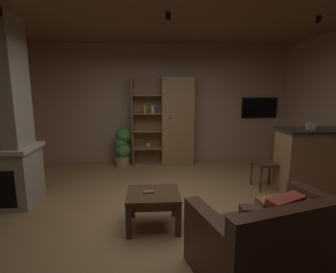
{
  "coord_description": "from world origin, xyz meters",
  "views": [
    {
      "loc": [
        -0.26,
        -3.37,
        1.75
      ],
      "look_at": [
        0.0,
        0.4,
        1.05
      ],
      "focal_mm": 27.37,
      "sensor_mm": 36.0,
      "label": 1
    }
  ],
  "objects": [
    {
      "name": "track_light_spot_2",
      "position": [
        2.09,
        0.26,
        2.7
      ],
      "size": [
        0.07,
        0.07,
        0.09
      ],
      "primitive_type": "cylinder",
      "color": "black"
    },
    {
      "name": "leather_couch",
      "position": [
        0.91,
        -1.23,
        0.31
      ],
      "size": [
        1.65,
        1.25,
        0.84
      ],
      "color": "#4C2D1E",
      "rests_on": "ground"
    },
    {
      "name": "potted_floor_plant",
      "position": [
        -0.91,
        2.38,
        0.47
      ],
      "size": [
        0.37,
        0.36,
        0.9
      ],
      "color": "#9E896B",
      "rests_on": "ground"
    },
    {
      "name": "bookshelf_cabinet",
      "position": [
        0.28,
        2.52,
        1.0
      ],
      "size": [
        1.4,
        0.41,
        2.02
      ],
      "color": "#997047",
      "rests_on": "ground"
    },
    {
      "name": "dining_chair",
      "position": [
        1.86,
        0.87,
        0.53
      ],
      "size": [
        0.45,
        0.45,
        0.92
      ],
      "color": "#4C331E",
      "rests_on": "ground"
    },
    {
      "name": "kitchen_bar_counter",
      "position": [
        2.59,
        0.66,
        0.55
      ],
      "size": [
        1.38,
        0.61,
        1.1
      ],
      "color": "#997047",
      "rests_on": "ground"
    },
    {
      "name": "window_pane_back",
      "position": [
        -0.26,
        2.76,
        1.33
      ],
      "size": [
        0.55,
        0.01,
        0.83
      ],
      "primitive_type": "cube",
      "color": "white"
    },
    {
      "name": "floor",
      "position": [
        0.0,
        0.0,
        -0.01
      ],
      "size": [
        6.09,
        5.52,
        0.02
      ],
      "primitive_type": "cube",
      "color": "#A37A4C",
      "rests_on": "ground"
    },
    {
      "name": "wall_back",
      "position": [
        0.0,
        2.79,
        1.39
      ],
      "size": [
        6.21,
        0.06,
        2.77
      ],
      "primitive_type": "cube",
      "color": "tan",
      "rests_on": "ground"
    },
    {
      "name": "table_book_0",
      "position": [
        -0.3,
        -0.29,
        0.47
      ],
      "size": [
        0.15,
        0.11,
        0.02
      ],
      "primitive_type": "cube",
      "rotation": [
        0.0,
        0.0,
        0.18
      ],
      "color": "brown",
      "rests_on": "coffee_table"
    },
    {
      "name": "ceiling",
      "position": [
        0.0,
        0.0,
        2.78
      ],
      "size": [
        6.09,
        5.52,
        0.02
      ],
      "primitive_type": "cube",
      "color": "brown"
    },
    {
      "name": "tissue_box",
      "position": [
        2.38,
        0.63,
        1.15
      ],
      "size": [
        0.15,
        0.15,
        0.11
      ],
      "primitive_type": "cube",
      "rotation": [
        0.0,
        0.0,
        -0.31
      ],
      "color": "#BFB299",
      "rests_on": "kitchen_bar_counter"
    },
    {
      "name": "wall_mounted_tv",
      "position": [
        2.4,
        2.73,
        1.31
      ],
      "size": [
        0.87,
        0.06,
        0.49
      ],
      "color": "black"
    },
    {
      "name": "coffee_table",
      "position": [
        -0.24,
        -0.31,
        0.37
      ],
      "size": [
        0.67,
        0.58,
        0.46
      ],
      "color": "#4C331E",
      "rests_on": "ground"
    },
    {
      "name": "track_light_spot_1",
      "position": [
        -0.01,
        0.25,
        2.7
      ],
      "size": [
        0.07,
        0.07,
        0.09
      ],
      "primitive_type": "cylinder",
      "color": "black"
    }
  ]
}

